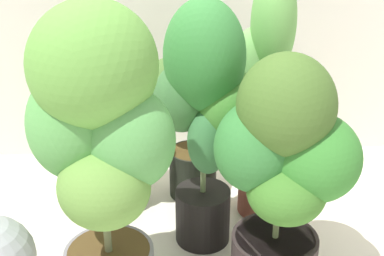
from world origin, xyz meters
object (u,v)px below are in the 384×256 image
(potted_plant_front_left, at_px, (99,140))
(potted_plant_back_right, at_px, (264,83))
(potted_plant_center, at_px, (205,105))
(potted_plant_back_center, at_px, (188,97))
(potted_plant_front_right, at_px, (284,162))
(potted_plant_back_left, at_px, (105,123))

(potted_plant_front_left, xyz_separation_m, potted_plant_back_right, (0.53, 0.47, -0.02))
(potted_plant_center, bearing_deg, potted_plant_back_center, 97.67)
(potted_plant_front_left, bearing_deg, potted_plant_front_right, 6.50)
(potted_plant_back_center, relative_size, potted_plant_center, 0.84)
(potted_plant_front_left, distance_m, potted_plant_back_left, 0.57)
(potted_plant_front_left, height_order, potted_plant_back_left, potted_plant_front_left)
(potted_plant_center, height_order, potted_plant_front_right, potted_plant_center)
(potted_plant_back_center, distance_m, potted_plant_front_left, 0.67)
(potted_plant_front_left, relative_size, potted_plant_center, 1.07)
(potted_plant_back_right, xyz_separation_m, potted_plant_front_right, (-0.00, -0.41, -0.09))
(potted_plant_back_left, bearing_deg, potted_plant_front_right, -39.14)
(potted_plant_back_center, bearing_deg, potted_plant_front_left, -113.55)
(potted_plant_back_center, height_order, potted_plant_front_left, potted_plant_front_left)
(potted_plant_center, xyz_separation_m, potted_plant_back_right, (0.22, 0.18, 0.00))
(potted_plant_center, bearing_deg, potted_plant_back_left, 145.94)
(potted_plant_center, height_order, potted_plant_back_left, potted_plant_center)
(potted_plant_front_left, bearing_deg, potted_plant_back_center, 66.45)
(potted_plant_back_center, distance_m, potted_plant_front_right, 0.61)
(potted_plant_front_left, relative_size, potted_plant_back_right, 0.99)
(potted_plant_back_center, bearing_deg, potted_plant_front_right, -64.35)
(potted_plant_back_center, bearing_deg, potted_plant_back_left, -166.54)
(potted_plant_front_right, relative_size, potted_plant_back_left, 1.13)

